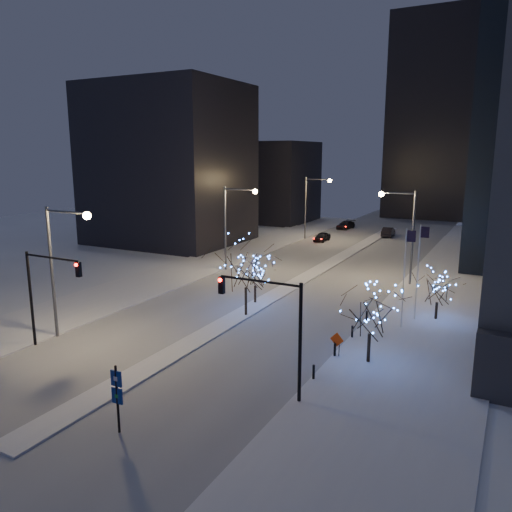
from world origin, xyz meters
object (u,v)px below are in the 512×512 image
Objects in this scene: street_lamp_w_mid at (233,217)px; street_lamp_w_far at (312,199)px; car_far at (346,225)px; traffic_signal_east at (275,318)px; car_near at (322,237)px; wayfinding_sign at (117,392)px; holiday_tree_plaza_far at (438,288)px; street_lamp_east at (404,225)px; street_lamp_w_near at (61,255)px; car_mid at (388,232)px; holiday_tree_plaza_near at (370,312)px; holiday_tree_median_far at (255,273)px; traffic_signal_west at (44,285)px; construction_sign at (337,342)px; holiday_tree_median_near at (246,265)px.

street_lamp_w_far is (0.00, 25.00, 0.00)m from street_lamp_w_mid.
traffic_signal_east is at bearing -68.98° from car_far.
street_lamp_w_far is 2.39× the size of car_near.
street_lamp_w_far is 2.77× the size of wayfinding_sign.
traffic_signal_east reaches higher than holiday_tree_plaza_far.
traffic_signal_east is 1.94× the size of wayfinding_sign.
street_lamp_east is at bearing 87.74° from traffic_signal_east.
street_lamp_w_near is 2.13× the size of car_mid.
wayfinding_sign is (10.39, -57.17, 1.50)m from car_near.
wayfinding_sign is at bearing -114.33° from holiday_tree_plaza_far.
street_lamp_w_near is 1.88× the size of holiday_tree_plaza_near.
street_lamp_w_mid is 1.00× the size of street_lamp_w_far.
street_lamp_w_mid is 28.69m from holiday_tree_plaza_near.
holiday_tree_median_far is (-2.00, -44.27, 2.22)m from car_mid.
car_far is (-17.53, 35.67, -5.72)m from street_lamp_east.
traffic_signal_east is at bearing 3.29° from traffic_signal_west.
car_far is 1.17× the size of holiday_tree_plaza_far.
wayfinding_sign is at bearing 88.35° from car_mid.
car_far is at bearing -31.91° from car_mid.
holiday_tree_plaza_far is at bearing 74.51° from construction_sign.
car_far is (-16.39, 64.68, -4.03)m from traffic_signal_east.
street_lamp_w_mid is (0.00, 25.00, 0.00)m from street_lamp_w_near.
traffic_signal_east is 19.55m from holiday_tree_plaza_far.
street_lamp_w_far reaches higher than holiday_tree_plaza_far.
holiday_tree_median_near reaches higher than car_mid.
car_mid is at bearing 107.11° from construction_sign.
holiday_tree_plaza_far is (13.66, -41.40, 2.09)m from car_mid.
street_lamp_east reaches higher than car_far.
car_mid is at bearing 79.94° from street_lamp_w_near.
car_near is at bearing 87.43° from street_lamp_w_near.
car_far is 51.52m from holiday_tree_plaza_far.
construction_sign is (-2.19, -0.08, -2.47)m from holiday_tree_plaza_near.
street_lamp_w_far is at bearing 130.85° from street_lamp_east.
holiday_tree_median_near is (-9.58, -17.04, -1.90)m from street_lamp_east.
holiday_tree_median_near is 19.36m from wayfinding_sign.
car_near is at bearing 84.77° from street_lamp_w_mid.
street_lamp_w_mid is 1.43× the size of traffic_signal_east.
street_lamp_w_mid is at bearing 91.06° from traffic_signal_west.
car_far is at bearing 114.76° from construction_sign.
holiday_tree_median_far is 1.21× the size of wayfinding_sign.
street_lamp_w_far reaches higher than holiday_tree_median_far.
car_mid is at bearing 105.56° from street_lamp_east.
traffic_signal_west is 1.49× the size of car_mid.
traffic_signal_west reaches higher than holiday_tree_plaza_near.
street_lamp_east is 2.77× the size of wayfinding_sign.
traffic_signal_east is 1.32× the size of holiday_tree_plaza_near.
street_lamp_w_mid is 1.48× the size of holiday_tree_median_near.
street_lamp_w_near reaches higher than construction_sign.
holiday_tree_plaza_far is at bearing 10.40° from holiday_tree_median_far.
street_lamp_w_mid is 2.29× the size of holiday_tree_median_far.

